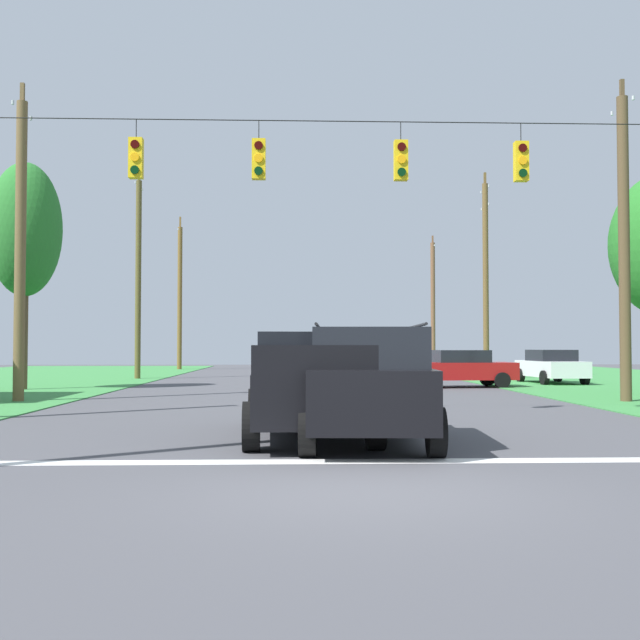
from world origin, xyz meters
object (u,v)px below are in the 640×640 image
at_px(distant_car_far_parked, 461,368).
at_px(utility_pole_distant_left, 180,296).
at_px(suv_black, 367,382).
at_px(utility_pole_near_left, 433,304).
at_px(utility_pole_distant_right, 138,276).
at_px(pickup_truck, 308,385).
at_px(utility_pole_far_left, 20,247).
at_px(utility_pole_mid_right, 624,245).
at_px(tree_roadside_far_right, 25,230).
at_px(overhead_signal_span, 328,238).
at_px(utility_pole_far_right, 486,276).
at_px(distant_car_oncoming, 338,368).
at_px(distant_car_crossing_white, 551,366).

height_order(distant_car_far_parked, utility_pole_distant_left, utility_pole_distant_left).
relative_size(suv_black, utility_pole_near_left, 0.51).
distance_m(distant_car_far_parked, utility_pole_distant_right, 17.53).
relative_size(pickup_truck, utility_pole_far_left, 0.56).
bearing_deg(utility_pole_mid_right, pickup_truck, -139.37).
bearing_deg(tree_roadside_far_right, utility_pole_near_left, 50.42).
bearing_deg(utility_pole_far_left, distant_car_far_parked, 26.72).
relative_size(suv_black, utility_pole_distant_right, 0.45).
bearing_deg(overhead_signal_span, distant_car_far_parked, 65.11).
xyz_separation_m(utility_pole_far_right, utility_pole_far_left, (-18.08, -14.98, -0.56)).
bearing_deg(overhead_signal_span, utility_pole_far_right, 66.22).
bearing_deg(suv_black, utility_pole_distant_right, 109.55).
xyz_separation_m(pickup_truck, distant_car_oncoming, (1.55, 16.70, -0.18)).
bearing_deg(utility_pole_near_left, pickup_truck, -103.74).
bearing_deg(utility_pole_near_left, distant_car_oncoming, -109.47).
relative_size(distant_car_oncoming, tree_roadside_far_right, 0.51).
relative_size(utility_pole_distant_left, tree_roadside_far_right, 1.25).
bearing_deg(utility_pole_distant_right, utility_pole_near_left, 39.89).
relative_size(distant_car_crossing_white, utility_pole_near_left, 0.46).
bearing_deg(pickup_truck, utility_pole_near_left, 76.26).
bearing_deg(utility_pole_distant_right, utility_pole_far_left, -91.21).
xyz_separation_m(overhead_signal_span, utility_pole_far_right, (8.99, 20.41, 1.03)).
relative_size(utility_pole_distant_right, utility_pole_distant_left, 0.99).
bearing_deg(distant_car_crossing_white, tree_roadside_far_right, -169.18).
xyz_separation_m(pickup_truck, distant_car_far_parked, (6.59, 16.68, -0.18)).
distance_m(utility_pole_distant_right, tree_roadside_far_right, 9.95).
distance_m(suv_black, utility_pole_distant_right, 27.89).
bearing_deg(utility_pole_distant_right, utility_pole_distant_left, 90.73).
xyz_separation_m(overhead_signal_span, tree_roadside_far_right, (-11.14, 11.68, 1.92)).
bearing_deg(utility_pole_far_left, overhead_signal_span, -30.82).
height_order(distant_car_far_parked, utility_pole_far_right, utility_pole_far_right).
xyz_separation_m(distant_car_far_parked, tree_roadside_far_right, (-17.20, -1.36, 5.35)).
bearing_deg(utility_pole_distant_left, distant_car_oncoming, -67.33).
distance_m(distant_car_far_parked, utility_pole_distant_left, 28.55).
relative_size(distant_car_far_parked, utility_pole_near_left, 0.46).
distance_m(suv_black, utility_pole_mid_right, 13.35).
relative_size(pickup_truck, utility_pole_mid_right, 0.56).
xyz_separation_m(distant_car_oncoming, utility_pole_far_right, (7.98, 7.34, 4.47)).
xyz_separation_m(utility_pole_far_left, utility_pole_distant_right, (0.33, 15.88, 0.57)).
xyz_separation_m(overhead_signal_span, utility_pole_far_left, (-9.09, 5.42, 0.47)).
height_order(distant_car_crossing_white, utility_pole_far_right, utility_pole_far_right).
relative_size(overhead_signal_span, tree_roadside_far_right, 1.88).
height_order(utility_pole_far_left, utility_pole_distant_right, utility_pole_distant_right).
bearing_deg(utility_pole_distant_left, distant_car_crossing_white, -46.88).
relative_size(distant_car_far_parked, utility_pole_far_left, 0.45).
relative_size(suv_black, utility_pole_mid_right, 0.50).
bearing_deg(utility_pole_distant_right, tree_roadside_far_right, -103.96).
bearing_deg(utility_pole_far_right, suv_black, -108.75).
distance_m(utility_pole_near_left, utility_pole_distant_left, 18.21).
relative_size(overhead_signal_span, pickup_truck, 3.02).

